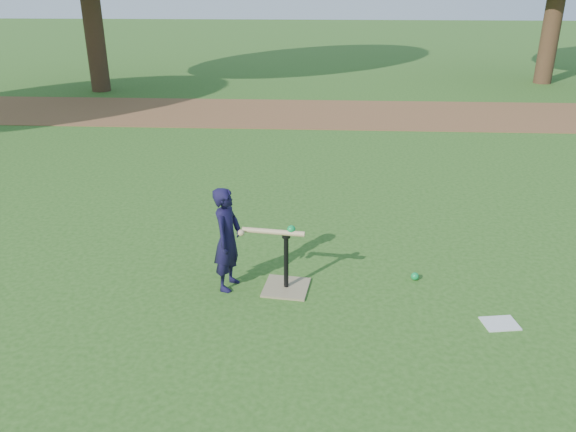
{
  "coord_description": "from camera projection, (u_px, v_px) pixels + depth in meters",
  "views": [
    {
      "loc": [
        0.03,
        -5.16,
        2.81
      ],
      "look_at": [
        -0.28,
        -0.05,
        0.65
      ],
      "focal_mm": 35.0,
      "sensor_mm": 36.0,
      "label": 1
    }
  ],
  "objects": [
    {
      "name": "batting_tee",
      "position": [
        286.0,
        279.0,
        5.49
      ],
      "size": [
        0.48,
        0.48,
        0.61
      ],
      "color": "#8E7D5A",
      "rests_on": "ground"
    },
    {
      "name": "child",
      "position": [
        227.0,
        239.0,
        5.37
      ],
      "size": [
        0.33,
        0.43,
        1.04
      ],
      "primitive_type": "imported",
      "rotation": [
        0.0,
        0.0,
        1.33
      ],
      "color": "black",
      "rests_on": "ground"
    },
    {
      "name": "wiffle_ball_ground",
      "position": [
        415.0,
        276.0,
        5.68
      ],
      "size": [
        0.08,
        0.08,
        0.08
      ],
      "primitive_type": "sphere",
      "color": "#0C8D3D",
      "rests_on": "ground"
    },
    {
      "name": "ground",
      "position": [
        315.0,
        272.0,
        5.84
      ],
      "size": [
        80.0,
        80.0,
        0.0
      ],
      "primitive_type": "plane",
      "color": "#285116",
      "rests_on": "ground"
    },
    {
      "name": "clipboard",
      "position": [
        500.0,
        323.0,
        4.96
      ],
      "size": [
        0.33,
        0.28,
        0.01
      ],
      "primitive_type": "cube",
      "rotation": [
        0.0,
        0.0,
        0.16
      ],
      "color": "silver",
      "rests_on": "ground"
    },
    {
      "name": "swing_action",
      "position": [
        274.0,
        231.0,
        5.27
      ],
      "size": [
        0.63,
        0.14,
        0.1
      ],
      "color": "tan",
      "rests_on": "ground"
    },
    {
      "name": "dirt_strip",
      "position": [
        320.0,
        113.0,
        12.74
      ],
      "size": [
        24.0,
        3.0,
        0.01
      ],
      "primitive_type": "cube",
      "color": "brown",
      "rests_on": "ground"
    }
  ]
}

